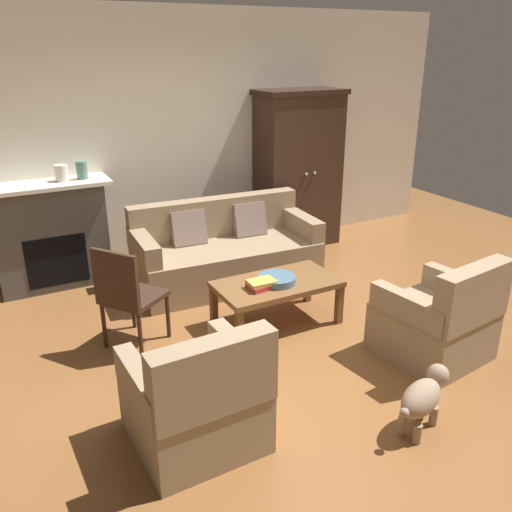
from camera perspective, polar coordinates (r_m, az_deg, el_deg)
name	(u,v)px	position (r m, az deg, el deg)	size (l,w,h in m)	color
ground_plane	(296,349)	(4.61, 4.31, -9.83)	(9.60, 9.60, 0.00)	brown
back_wall	(180,139)	(6.30, -8.10, 12.28)	(7.20, 0.10, 2.80)	silver
fireplace	(51,235)	(5.91, -20.97, 2.09)	(1.26, 0.48, 1.12)	#4C4947
armoire	(298,170)	(6.71, 4.51, 9.16)	(1.06, 0.57, 1.91)	#382319
couch	(225,253)	(5.73, -3.30, 0.28)	(1.96, 0.96, 0.86)	#937A5B
coffee_table	(277,287)	(4.82, 2.24, -3.33)	(1.10, 0.60, 0.42)	brown
fruit_bowl	(277,279)	(4.77, 2.26, -2.50)	(0.34, 0.34, 0.06)	slate
book_stack	(262,284)	(4.66, 0.61, -3.02)	(0.25, 0.19, 0.07)	#B73833
mantel_vase_cream	(61,173)	(5.75, -20.01, 8.30)	(0.13, 0.13, 0.16)	beige
mantel_vase_jade	(82,170)	(5.78, -18.06, 8.69)	(0.11, 0.11, 0.18)	slate
armchair_near_left	(197,402)	(3.49, -6.28, -15.15)	(0.80, 0.79, 0.88)	#997F60
armchair_near_right	(438,322)	(4.59, 18.84, -6.66)	(0.86, 0.86, 0.88)	#997F60
side_chair_wooden	(127,292)	(4.51, -13.62, -3.73)	(0.61, 0.61, 0.90)	#382319
dog	(423,397)	(3.79, 17.36, -14.10)	(0.55, 0.32, 0.39)	gray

